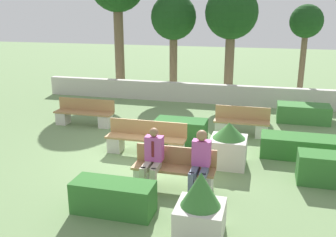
% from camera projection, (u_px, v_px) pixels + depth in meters
% --- Properties ---
extents(ground_plane, '(60.00, 60.00, 0.00)m').
position_uv_depth(ground_plane, '(152.00, 155.00, 9.89)').
color(ground_plane, '#6B8956').
extents(perimeter_wall, '(13.16, 0.30, 0.79)m').
position_uv_depth(perimeter_wall, '(195.00, 93.00, 15.44)').
color(perimeter_wall, beige).
rests_on(perimeter_wall, ground_plane).
extents(bench_front, '(1.79, 0.48, 0.86)m').
position_uv_depth(bench_front, '(174.00, 173.00, 8.06)').
color(bench_front, '#A37A4C').
rests_on(bench_front, ground_plane).
extents(bench_left_side, '(2.15, 0.49, 0.86)m').
position_uv_depth(bench_left_side, '(146.00, 141.00, 9.95)').
color(bench_left_side, '#A37A4C').
rests_on(bench_left_side, ground_plane).
extents(bench_right_side, '(1.67, 0.49, 0.86)m').
position_uv_depth(bench_right_side, '(241.00, 125.00, 11.41)').
color(bench_right_side, '#A37A4C').
rests_on(bench_right_side, ground_plane).
extents(bench_back, '(2.00, 0.48, 0.86)m').
position_uv_depth(bench_back, '(84.00, 115.00, 12.39)').
color(bench_back, '#A37A4C').
rests_on(bench_back, ground_plane).
extents(person_seated_man, '(0.38, 0.64, 1.32)m').
position_uv_depth(person_seated_man, '(153.00, 156.00, 7.92)').
color(person_seated_man, '#B2A893').
rests_on(person_seated_man, ground_plane).
extents(person_seated_woman, '(0.38, 0.64, 1.36)m').
position_uv_depth(person_seated_woman, '(200.00, 160.00, 7.67)').
color(person_seated_woman, '#515B70').
rests_on(person_seated_woman, ground_plane).
extents(hedge_block_near_left, '(1.56, 0.60, 0.62)m').
position_uv_depth(hedge_block_near_left, '(113.00, 197.00, 7.06)').
color(hedge_block_near_left, '#33702D').
rests_on(hedge_block_near_left, ground_plane).
extents(hedge_block_mid_left, '(2.09, 0.83, 0.55)m').
position_uv_depth(hedge_block_mid_left, '(302.00, 147.00, 9.73)').
color(hedge_block_mid_left, '#33702D').
rests_on(hedge_block_mid_left, ground_plane).
extents(hedge_block_mid_right, '(1.48, 0.75, 0.67)m').
position_uv_depth(hedge_block_mid_right, '(181.00, 131.00, 10.81)').
color(hedge_block_mid_right, '#286028').
rests_on(hedge_block_mid_right, ground_plane).
extents(hedge_block_far_left, '(1.73, 0.87, 0.61)m').
position_uv_depth(hedge_block_far_left, '(303.00, 113.00, 12.77)').
color(hedge_block_far_left, '#3D7A38').
rests_on(hedge_block_far_left, ground_plane).
extents(planter_corner_left, '(0.87, 0.87, 1.10)m').
position_uv_depth(planter_corner_left, '(228.00, 145.00, 9.15)').
color(planter_corner_left, beige).
rests_on(planter_corner_left, ground_plane).
extents(planter_corner_right, '(0.81, 0.81, 1.16)m').
position_uv_depth(planter_corner_right, '(200.00, 207.00, 6.26)').
color(planter_corner_right, beige).
rests_on(planter_corner_right, ground_plane).
extents(tree_center_left, '(2.02, 2.02, 4.39)m').
position_uv_depth(tree_center_left, '(174.00, 19.00, 16.62)').
color(tree_center_left, brown).
rests_on(tree_center_left, ground_plane).
extents(tree_center_right, '(2.24, 2.24, 4.70)m').
position_uv_depth(tree_center_right, '(231.00, 15.00, 15.77)').
color(tree_center_right, brown).
rests_on(tree_center_right, ground_plane).
extents(tree_rightmost, '(1.35, 1.35, 3.92)m').
position_uv_depth(tree_rightmost, '(306.00, 24.00, 15.29)').
color(tree_rightmost, brown).
rests_on(tree_rightmost, ground_plane).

